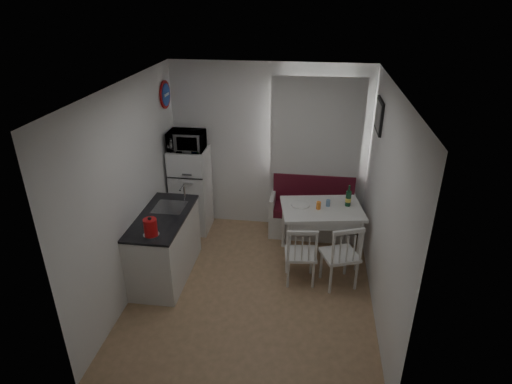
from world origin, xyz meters
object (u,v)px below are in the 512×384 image
bench (312,215)px  kettle (151,227)px  kitchen_counter (165,245)px  microwave (187,141)px  chair_right (341,251)px  wine_bottle (349,196)px  dining_table (322,213)px  fridge (191,190)px  chair_left (301,250)px

bench → kettle: (-1.86, -1.86, 0.71)m
bench → kitchen_counter: bearing=-144.7°
kitchen_counter → microwave: 1.59m
chair_right → wine_bottle: bearing=61.4°
dining_table → fridge: bearing=154.4°
kitchen_counter → microwave: (0.02, 1.19, 1.05)m
dining_table → kettle: (-1.98, -1.18, 0.30)m
kitchen_counter → bench: 2.35m
kettle → wine_bottle: kettle is taller
kitchen_counter → bench: size_ratio=1.01×
dining_table → microwave: microwave is taller
chair_right → kitchen_counter: bearing=159.0°
bench → wine_bottle: size_ratio=4.28×
kitchen_counter → microwave: size_ratio=2.53×
kitchen_counter → kettle: bearing=-84.4°
kitchen_counter → kettle: kitchen_counter is taller
fridge → wine_bottle: (2.36, -0.47, 0.29)m
dining_table → kettle: kettle is taller
fridge → wine_bottle: size_ratio=4.45×
bench → wine_bottle: wine_bottle is taller
chair_left → fridge: fridge is taller
chair_right → microwave: (-2.26, 1.19, 0.94)m
chair_left → fridge: bearing=138.6°
bench → kettle: bearing=-135.0°
chair_left → wine_bottle: size_ratio=1.50×
dining_table → fridge: fridge is taller
microwave → wine_bottle: size_ratio=1.70×
bench → wine_bottle: (0.47, -0.58, 0.66)m
chair_left → kettle: bearing=-169.7°
kitchen_counter → fridge: bearing=89.1°
bench → microwave: 2.25m
dining_table → fridge: 2.09m
microwave → kettle: 1.77m
kitchen_counter → fridge: 1.26m
dining_table → microwave: 2.22m
kitchen_counter → bench: bearing=35.3°
kitchen_counter → chair_right: 2.29m
fridge → chair_right: bearing=-28.7°
chair_left → kettle: kettle is taller
chair_left → microwave: (-1.76, 1.18, 0.98)m
chair_right → bench: bearing=84.3°
kitchen_counter → fridge: (0.02, 1.24, 0.23)m
chair_right → kettle: kettle is taller
dining_table → kitchen_counter: bearing=-171.4°
kitchen_counter → dining_table: 2.16m
chair_right → kettle: bearing=171.8°
kitchen_counter → fridge: fridge is taller
kitchen_counter → chair_left: kitchen_counter is taller
microwave → bench: bearing=4.8°
chair_right → kettle: size_ratio=2.19×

